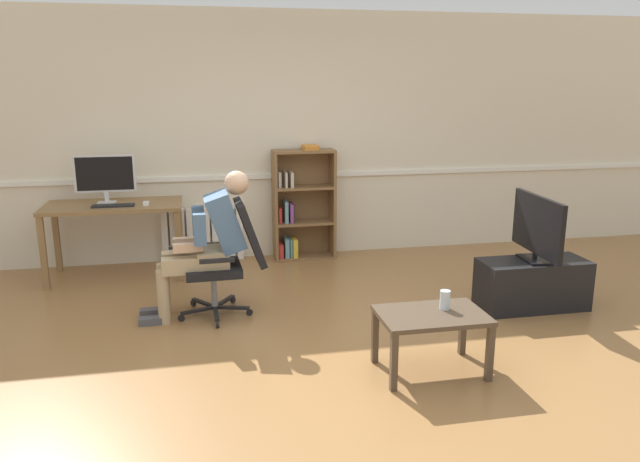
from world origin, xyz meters
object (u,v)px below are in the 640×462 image
object	(u,v)px
keyboard	(113,206)
computer_mouse	(146,203)
tv_screen	(537,227)
imac_monitor	(105,175)
drinking_glass	(445,300)
radiator	(203,235)
office_chair	(230,254)
computer_desk	(114,214)
bookshelf	(300,207)
person_seated	(207,241)
tv_stand	(532,284)
coffee_table	(432,322)

from	to	relation	value
keyboard	computer_mouse	size ratio (longest dim) A/B	4.02
keyboard	tv_screen	size ratio (longest dim) A/B	0.48
imac_monitor	drinking_glass	distance (m)	3.71
radiator	office_chair	distance (m)	1.69
computer_desk	bookshelf	distance (m)	1.98
keyboard	tv_screen	bearing A→B (deg)	-22.68
keyboard	person_seated	world-z (taller)	person_seated
bookshelf	tv_stand	bearing A→B (deg)	-48.69
computer_mouse	person_seated	bearing A→B (deg)	-63.97
imac_monitor	tv_stand	xyz separation A→B (m)	(3.75, -1.75, -0.82)
coffee_table	drinking_glass	distance (m)	0.18
office_chair	person_seated	xyz separation A→B (m)	(-0.18, -0.01, 0.13)
tv_stand	tv_screen	world-z (taller)	tv_screen
computer_mouse	computer_desk	bearing A→B (deg)	160.05
keyboard	coffee_table	xyz separation A→B (m)	(2.33, -2.50, -0.40)
computer_desk	office_chair	world-z (taller)	office_chair
bookshelf	coffee_table	distance (m)	2.97
bookshelf	tv_screen	distance (m)	2.62
tv_stand	tv_screen	size ratio (longest dim) A/B	1.12
person_seated	tv_stand	bearing A→B (deg)	80.28
computer_mouse	office_chair	bearing A→B (deg)	-56.96
computer_desk	person_seated	distance (m)	1.56
tv_stand	tv_screen	distance (m)	0.52
tv_stand	coffee_table	size ratio (longest dim) A/B	1.30
tv_stand	drinking_glass	bearing A→B (deg)	-143.19
computer_desk	tv_screen	size ratio (longest dim) A/B	1.59
bookshelf	coffee_table	bearing A→B (deg)	-82.25
keyboard	tv_stand	xyz separation A→B (m)	(3.66, -1.53, -0.55)
imac_monitor	bookshelf	size ratio (longest dim) A/B	0.47
computer_mouse	radiator	bearing A→B (deg)	43.29
tv_screen	drinking_glass	bearing A→B (deg)	130.72
person_seated	drinking_glass	bearing A→B (deg)	48.67
keyboard	tv_stand	bearing A→B (deg)	-22.69
computer_desk	imac_monitor	size ratio (longest dim) A/B	2.25
computer_desk	office_chair	distance (m)	1.67
computer_desk	drinking_glass	distance (m)	3.58
computer_mouse	drinking_glass	distance (m)	3.27
office_chair	computer_desk	bearing A→B (deg)	-141.37
radiator	drinking_glass	distance (m)	3.38
imac_monitor	tv_stand	bearing A→B (deg)	-25.02
tv_screen	person_seated	bearing A→B (deg)	85.92
person_seated	office_chair	bearing A→B (deg)	90.00
keyboard	tv_screen	world-z (taller)	tv_screen
tv_stand	coffee_table	distance (m)	1.65
computer_desk	tv_stand	xyz separation A→B (m)	(3.68, -1.67, -0.44)
imac_monitor	person_seated	size ratio (longest dim) A/B	0.48
keyboard	radiator	bearing A→B (deg)	31.90
coffee_table	drinking_glass	bearing A→B (deg)	26.81
person_seated	coffee_table	distance (m)	2.02
imac_monitor	computer_mouse	distance (m)	0.51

